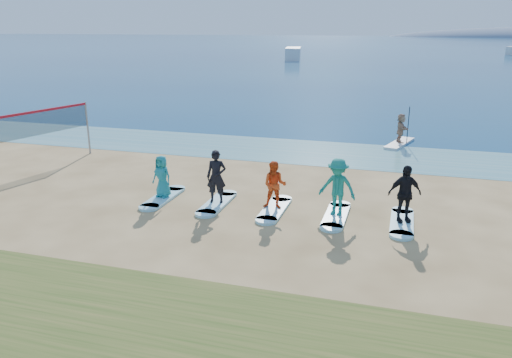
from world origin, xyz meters
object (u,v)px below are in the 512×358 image
(boat_offshore_a, at_px, (293,60))
(student_3, at_px, (337,187))
(surfboard_0, at_px, (163,198))
(surfboard_4, at_px, (402,222))
(student_1, at_px, (216,177))
(surfboard_1, at_px, (217,203))
(paddleboard, at_px, (399,143))
(student_0, at_px, (162,176))
(surfboard_3, at_px, (336,216))
(surfboard_2, at_px, (274,209))
(paddleboarder, at_px, (401,128))
(student_4, at_px, (405,194))
(student_2, at_px, (275,185))

(boat_offshore_a, bearing_deg, student_3, -87.19)
(surfboard_0, bearing_deg, surfboard_4, 0.00)
(student_3, distance_m, surfboard_4, 2.28)
(surfboard_0, relative_size, student_1, 1.20)
(boat_offshore_a, height_order, surfboard_1, boat_offshore_a)
(paddleboard, height_order, student_0, student_0)
(surfboard_1, bearing_deg, surfboard_0, 180.00)
(surfboard_3, bearing_deg, student_1, 180.00)
(surfboard_0, relative_size, surfboard_1, 1.00)
(surfboard_1, relative_size, surfboard_3, 1.00)
(surfboard_3, bearing_deg, surfboard_1, 180.00)
(surfboard_2, xyz_separation_m, surfboard_4, (4.12, 0.00, 0.00))
(surfboard_2, bearing_deg, student_0, 180.00)
(surfboard_1, relative_size, surfboard_2, 1.00)
(paddleboarder, distance_m, surfboard_1, 12.77)
(boat_offshore_a, distance_m, student_0, 76.99)
(paddleboarder, distance_m, surfboard_3, 11.47)
(paddleboarder, xyz_separation_m, surfboard_0, (-7.93, -11.31, -0.82))
(student_0, relative_size, student_3, 0.81)
(student_3, bearing_deg, surfboard_4, 10.69)
(paddleboard, xyz_separation_m, student_0, (-7.93, -11.31, 0.78))
(surfboard_3, distance_m, student_4, 2.27)
(student_3, bearing_deg, student_2, -169.31)
(paddleboard, bearing_deg, student_2, -92.13)
(paddleboard, distance_m, student_2, 11.96)
(paddleboarder, relative_size, surfboard_3, 0.68)
(student_1, bearing_deg, boat_offshore_a, 90.76)
(paddleboard, bearing_deg, surfboard_3, -82.30)
(surfboard_4, bearing_deg, paddleboard, 91.61)
(boat_offshore_a, xyz_separation_m, surfboard_0, (12.20, -76.01, 0.04))
(surfboard_4, bearing_deg, student_4, 0.00)
(paddleboard, relative_size, student_0, 2.00)
(surfboard_0, height_order, surfboard_2, same)
(surfboard_0, height_order, student_1, student_1)
(student_3, bearing_deg, student_4, 10.69)
(student_4, bearing_deg, boat_offshore_a, 81.36)
(paddleboard, xyz_separation_m, student_3, (-1.74, -11.31, 0.96))
(surfboard_1, bearing_deg, paddleboard, 62.57)
(surfboard_0, height_order, surfboard_4, same)
(student_2, relative_size, student_3, 0.86)
(boat_offshore_a, bearing_deg, student_1, -90.16)
(student_1, distance_m, surfboard_4, 6.26)
(student_0, xyz_separation_m, surfboard_2, (4.12, 0.00, -0.80))
(student_1, relative_size, surfboard_3, 0.83)
(surfboard_1, relative_size, surfboard_4, 1.00)
(paddleboard, xyz_separation_m, surfboard_1, (-5.87, -11.31, -0.01))
(student_0, distance_m, student_2, 4.12)
(boat_offshore_a, height_order, surfboard_4, boat_offshore_a)
(student_2, distance_m, student_4, 4.13)
(student_2, bearing_deg, student_1, 174.48)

